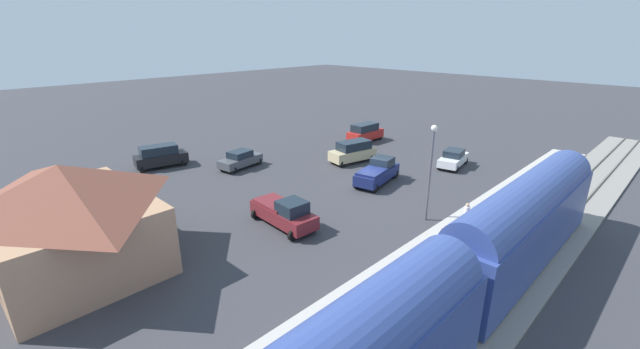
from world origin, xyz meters
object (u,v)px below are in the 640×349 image
suv_red (365,132)px  suv_black (160,156)px  pickup_navy (378,172)px  suv_tan (353,151)px  station_building (68,215)px  light_pole_near_platform (431,161)px  sedan_white (453,158)px  passenger_train (454,282)px  pickup_maroon (284,212)px  pedestrian_waiting_far (457,230)px  pedestrian_on_platform (467,213)px  sedan_charcoal (240,159)px

suv_red → suv_black: bearing=69.5°
pickup_navy → suv_tan: bearing=-30.2°
station_building → light_pole_near_platform: light_pole_near_platform is taller
suv_red → sedan_white: bearing=172.3°
passenger_train → suv_black: (31.98, -2.03, -1.71)m
pickup_navy → suv_black: suv_black is taller
pickup_maroon → pedestrian_waiting_far: bearing=-151.4°
station_building → pickup_navy: bearing=-100.3°
pedestrian_on_platform → suv_red: (19.62, -14.01, -0.13)m
passenger_train → suv_tan: (19.35, -16.68, -1.71)m
suv_black → station_building: bearing=140.4°
station_building → pickup_maroon: size_ratio=1.93×
sedan_charcoal → light_pole_near_platform: 19.77m
suv_tan → pedestrian_waiting_far: bearing=150.1°
sedan_charcoal → pickup_maroon: bearing=157.4°
pedestrian_on_platform → pedestrian_waiting_far: same height
pedestrian_waiting_far → pickup_navy: 12.01m
pedestrian_waiting_far → pickup_navy: size_ratio=0.30×
pickup_maroon → suv_tan: bearing=-67.6°
pedestrian_on_platform → sedan_charcoal: size_ratio=0.36×
pickup_navy → sedan_white: 9.41m
pickup_navy → suv_tan: (5.53, -3.22, 0.12)m
passenger_train → suv_tan: 25.61m
pickup_navy → suv_red: 14.57m
pedestrian_on_platform → pedestrian_waiting_far: 2.76m
passenger_train → pedestrian_on_platform: bearing=-68.3°
suv_tan → passenger_train: bearing=139.2°
pedestrian_waiting_far → sedan_charcoal: bearing=0.2°
pickup_navy → sedan_charcoal: 13.68m
sedan_white → suv_tan: (8.18, 5.81, 0.27)m
passenger_train → light_pole_near_platform: size_ratio=4.73×
pedestrian_waiting_far → sedan_white: (7.78, -14.99, -0.40)m
passenger_train → station_building: station_building is taller
pedestrian_waiting_far → sedan_white: size_ratio=0.36×
pickup_maroon → pedestrian_on_platform: bearing=-139.0°
station_building → pedestrian_on_platform: station_building is taller
suv_red → sedan_charcoal: 16.95m
pedestrian_waiting_far → pickup_maroon: pickup_maroon is taller
suv_red → light_pole_near_platform: size_ratio=0.71×
pedestrian_on_platform → pickup_navy: 10.31m
pickup_navy → light_pole_near_platform: size_ratio=0.82×
sedan_charcoal → suv_tan: suv_tan is taller
passenger_train → station_building: size_ratio=3.07×
suv_red → pedestrian_waiting_far: bearing=140.6°
pickup_maroon → light_pole_near_platform: bearing=-130.4°
sedan_charcoal → light_pole_near_platform: (-19.30, -2.38, 3.55)m
suv_black → sedan_charcoal: (-5.88, -5.38, -0.27)m
pickup_navy → sedan_charcoal: size_ratio=1.20×
pedestrian_waiting_far → sedan_charcoal: size_ratio=0.36×
suv_tan → suv_red: bearing=-60.1°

